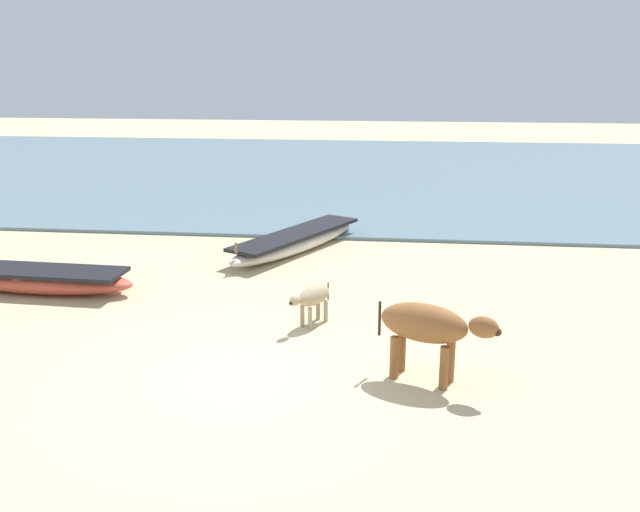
{
  "coord_description": "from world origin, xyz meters",
  "views": [
    {
      "loc": [
        1.92,
        -7.91,
        3.93
      ],
      "look_at": [
        0.61,
        3.72,
        0.6
      ],
      "focal_mm": 38.38,
      "sensor_mm": 36.0,
      "label": 1
    }
  ],
  "objects": [
    {
      "name": "ground",
      "position": [
        0.0,
        0.0,
        0.0
      ],
      "size": [
        80.0,
        80.0,
        0.0
      ],
      "primitive_type": "plane",
      "color": "#CCB789"
    },
    {
      "name": "sea_water",
      "position": [
        0.0,
        17.19,
        0.04
      ],
      "size": [
        60.0,
        20.0,
        0.08
      ],
      "primitive_type": "cube",
      "color": "slate",
      "rests_on": "ground"
    },
    {
      "name": "fishing_boat_1",
      "position": [
        -0.19,
        6.18,
        0.23
      ],
      "size": [
        2.71,
        4.17,
        0.61
      ],
      "rotation": [
        0.0,
        0.0,
        4.23
      ],
      "color": "beige",
      "rests_on": "ground"
    },
    {
      "name": "fishing_boat_3",
      "position": [
        -4.26,
        2.95,
        0.23
      ],
      "size": [
        3.42,
        1.02,
        0.62
      ],
      "rotation": [
        0.0,
        0.0,
        3.09
      ],
      "color": "#B74733",
      "rests_on": "ground"
    },
    {
      "name": "cow_adult_brown",
      "position": [
        2.37,
        0.17,
        0.74
      ],
      "size": [
        1.54,
        0.88,
        1.03
      ],
      "rotation": [
        0.0,
        0.0,
        5.9
      ],
      "color": "brown",
      "rests_on": "ground"
    },
    {
      "name": "calf_near_dun",
      "position": [
        0.7,
        1.92,
        0.45
      ],
      "size": [
        0.64,
        0.89,
        0.62
      ],
      "rotation": [
        0.0,
        0.0,
        4.18
      ],
      "color": "tan",
      "rests_on": "ground"
    }
  ]
}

